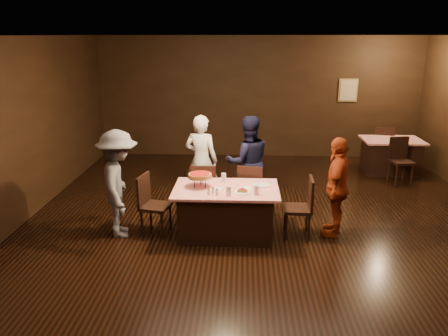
{
  "coord_description": "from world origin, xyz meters",
  "views": [
    {
      "loc": [
        -0.36,
        -5.98,
        3.02
      ],
      "look_at": [
        -0.66,
        0.58,
        1.0
      ],
      "focal_mm": 35.0,
      "sensor_mm": 36.0,
      "label": 1
    }
  ],
  "objects_px": {
    "pizza_stand": "(200,176)",
    "glass_back": "(224,178)",
    "back_table": "(391,156)",
    "chair_end_left": "(155,205)",
    "chair_back_near": "(402,161)",
    "chair_far_left": "(205,189)",
    "chair_far_right": "(251,190)",
    "chair_end_right": "(298,207)",
    "plate_empty": "(262,185)",
    "chair_back_far": "(383,146)",
    "diner_grey_knit": "(119,184)",
    "diner_white_jacket": "(201,160)",
    "diner_navy_hoodie": "(248,162)",
    "main_table": "(226,212)",
    "diner_red_shirt": "(337,187)",
    "glass_front_left": "(229,191)",
    "glass_front_right": "(256,190)"
  },
  "relations": [
    {
      "from": "pizza_stand",
      "to": "diner_grey_knit",
      "type": "bearing_deg",
      "value": -174.53
    },
    {
      "from": "diner_navy_hoodie",
      "to": "glass_front_left",
      "type": "distance_m",
      "value": 1.54
    },
    {
      "from": "glass_front_left",
      "to": "chair_far_right",
      "type": "bearing_deg",
      "value": 71.57
    },
    {
      "from": "chair_back_near",
      "to": "chair_back_far",
      "type": "distance_m",
      "value": 1.3
    },
    {
      "from": "main_table",
      "to": "diner_red_shirt",
      "type": "xyz_separation_m",
      "value": [
        1.69,
        0.1,
        0.4
      ]
    },
    {
      "from": "chair_end_right",
      "to": "main_table",
      "type": "bearing_deg",
      "value": -88.1
    },
    {
      "from": "chair_back_far",
      "to": "diner_white_jacket",
      "type": "height_order",
      "value": "diner_white_jacket"
    },
    {
      "from": "back_table",
      "to": "chair_back_far",
      "type": "distance_m",
      "value": 0.61
    },
    {
      "from": "chair_end_right",
      "to": "diner_red_shirt",
      "type": "distance_m",
      "value": 0.67
    },
    {
      "from": "pizza_stand",
      "to": "glass_back",
      "type": "distance_m",
      "value": 0.44
    },
    {
      "from": "pizza_stand",
      "to": "glass_back",
      "type": "xyz_separation_m",
      "value": [
        0.35,
        0.25,
        -0.11
      ]
    },
    {
      "from": "diner_navy_hoodie",
      "to": "diner_white_jacket",
      "type": "bearing_deg",
      "value": -17.87
    },
    {
      "from": "back_table",
      "to": "chair_end_left",
      "type": "height_order",
      "value": "chair_end_left"
    },
    {
      "from": "back_table",
      "to": "chair_far_left",
      "type": "bearing_deg",
      "value": -146.35
    },
    {
      "from": "chair_far_left",
      "to": "glass_front_left",
      "type": "height_order",
      "value": "chair_far_left"
    },
    {
      "from": "diner_red_shirt",
      "to": "glass_front_left",
      "type": "relative_size",
      "value": 11.18
    },
    {
      "from": "chair_end_left",
      "to": "diner_grey_knit",
      "type": "distance_m",
      "value": 0.65
    },
    {
      "from": "main_table",
      "to": "back_table",
      "type": "height_order",
      "value": "same"
    },
    {
      "from": "pizza_stand",
      "to": "chair_back_far",
      "type": "bearing_deg",
      "value": 44.77
    },
    {
      "from": "chair_back_near",
      "to": "chair_back_far",
      "type": "relative_size",
      "value": 1.0
    },
    {
      "from": "chair_end_left",
      "to": "chair_back_far",
      "type": "bearing_deg",
      "value": -36.97
    },
    {
      "from": "chair_far_right",
      "to": "plate_empty",
      "type": "distance_m",
      "value": 0.69
    },
    {
      "from": "diner_white_jacket",
      "to": "glass_front_left",
      "type": "distance_m",
      "value": 1.69
    },
    {
      "from": "back_table",
      "to": "chair_far_right",
      "type": "distance_m",
      "value": 4.14
    },
    {
      "from": "chair_far_left",
      "to": "glass_front_right",
      "type": "height_order",
      "value": "chair_far_left"
    },
    {
      "from": "diner_navy_hoodie",
      "to": "diner_grey_knit",
      "type": "distance_m",
      "value": 2.35
    },
    {
      "from": "diner_white_jacket",
      "to": "plate_empty",
      "type": "bearing_deg",
      "value": 147.27
    },
    {
      "from": "glass_back",
      "to": "plate_empty",
      "type": "bearing_deg",
      "value": -14.04
    },
    {
      "from": "chair_far_right",
      "to": "chair_end_right",
      "type": "xyz_separation_m",
      "value": [
        0.7,
        -0.75,
        0.0
      ]
    },
    {
      "from": "chair_far_left",
      "to": "glass_back",
      "type": "relative_size",
      "value": 6.79
    },
    {
      "from": "chair_back_near",
      "to": "chair_far_left",
      "type": "bearing_deg",
      "value": -163.38
    },
    {
      "from": "back_table",
      "to": "diner_grey_knit",
      "type": "relative_size",
      "value": 0.78
    },
    {
      "from": "chair_back_far",
      "to": "diner_grey_knit",
      "type": "height_order",
      "value": "diner_grey_knit"
    },
    {
      "from": "plate_empty",
      "to": "glass_back",
      "type": "distance_m",
      "value": 0.62
    },
    {
      "from": "back_table",
      "to": "plate_empty",
      "type": "relative_size",
      "value": 5.2
    },
    {
      "from": "chair_end_left",
      "to": "diner_grey_knit",
      "type": "height_order",
      "value": "diner_grey_knit"
    },
    {
      "from": "back_table",
      "to": "diner_white_jacket",
      "type": "xyz_separation_m",
      "value": [
        -4.09,
        -2.1,
        0.45
      ]
    },
    {
      "from": "diner_grey_knit",
      "to": "plate_empty",
      "type": "bearing_deg",
      "value": -98.68
    },
    {
      "from": "chair_far_left",
      "to": "diner_navy_hoodie",
      "type": "height_order",
      "value": "diner_navy_hoodie"
    },
    {
      "from": "chair_far_left",
      "to": "glass_front_right",
      "type": "bearing_deg",
      "value": 131.61
    },
    {
      "from": "pizza_stand",
      "to": "glass_back",
      "type": "relative_size",
      "value": 2.71
    },
    {
      "from": "diner_white_jacket",
      "to": "diner_red_shirt",
      "type": "height_order",
      "value": "diner_white_jacket"
    },
    {
      "from": "main_table",
      "to": "glass_front_left",
      "type": "distance_m",
      "value": 0.55
    },
    {
      "from": "chair_far_left",
      "to": "chair_back_near",
      "type": "xyz_separation_m",
      "value": [
        3.98,
        1.95,
        0.0
      ]
    },
    {
      "from": "chair_back_near",
      "to": "plate_empty",
      "type": "height_order",
      "value": "chair_back_near"
    },
    {
      "from": "chair_back_near",
      "to": "back_table",
      "type": "bearing_deg",
      "value": 80.53
    },
    {
      "from": "chair_far_left",
      "to": "plate_empty",
      "type": "distance_m",
      "value": 1.16
    },
    {
      "from": "chair_far_right",
      "to": "diner_grey_knit",
      "type": "height_order",
      "value": "diner_grey_knit"
    },
    {
      "from": "chair_end_left",
      "to": "diner_red_shirt",
      "type": "relative_size",
      "value": 0.61
    },
    {
      "from": "chair_end_left",
      "to": "glass_front_right",
      "type": "bearing_deg",
      "value": -86.64
    }
  ]
}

